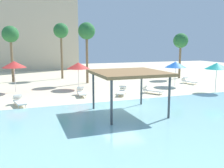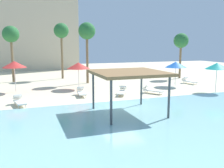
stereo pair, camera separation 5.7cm
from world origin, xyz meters
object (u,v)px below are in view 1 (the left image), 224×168
(palm_tree_2, at_px, (10,36))
(beach_umbrella_red_0, at_px, (78,66))
(lounge_chair_0, at_px, (19,101))
(shade_pavilion, at_px, (129,74))
(beach_umbrella_teal_2, at_px, (217,66))
(lounge_chair_3, at_px, (152,90))
(beach_umbrella_red_3, at_px, (14,64))
(palm_tree_0, at_px, (61,32))
(lounge_chair_2, at_px, (81,92))
(palm_tree_1, at_px, (87,33))
(palm_tree_3, at_px, (181,42))
(lounge_chair_1, at_px, (188,81))
(beach_umbrella_blue_1, at_px, (176,65))
(lounge_chair_5, at_px, (122,91))

(palm_tree_2, bearing_deg, beach_umbrella_red_0, -48.61)
(lounge_chair_0, bearing_deg, shade_pavilion, 42.66)
(beach_umbrella_red_0, bearing_deg, lounge_chair_0, -136.29)
(beach_umbrella_teal_2, relative_size, lounge_chair_3, 1.43)
(beach_umbrella_red_3, distance_m, palm_tree_2, 7.47)
(lounge_chair_3, height_order, palm_tree_0, palm_tree_0)
(beach_umbrella_red_3, relative_size, lounge_chair_2, 1.48)
(beach_umbrella_red_3, distance_m, lounge_chair_3, 12.77)
(beach_umbrella_teal_2, bearing_deg, lounge_chair_2, 167.74)
(lounge_chair_3, height_order, palm_tree_1, palm_tree_1)
(beach_umbrella_teal_2, bearing_deg, palm_tree_3, 74.17)
(lounge_chair_0, height_order, lounge_chair_3, same)
(lounge_chair_3, bearing_deg, beach_umbrella_teal_2, 41.44)
(lounge_chair_1, distance_m, palm_tree_1, 12.71)
(beach_umbrella_blue_1, xyz_separation_m, palm_tree_2, (-16.35, 9.01, 3.12))
(lounge_chair_5, bearing_deg, lounge_chair_3, 114.63)
(beach_umbrella_red_3, bearing_deg, palm_tree_0, 55.23)
(beach_umbrella_teal_2, distance_m, palm_tree_2, 22.44)
(shade_pavilion, distance_m, palm_tree_0, 18.52)
(beach_umbrella_red_0, bearing_deg, palm_tree_0, 92.65)
(palm_tree_3, bearing_deg, lounge_chair_5, -146.01)
(palm_tree_0, bearing_deg, palm_tree_2, -169.98)
(beach_umbrella_red_0, xyz_separation_m, palm_tree_2, (-6.32, 7.17, 3.09))
(lounge_chair_5, xyz_separation_m, palm_tree_3, (11.27, 7.60, 4.43))
(lounge_chair_1, xyz_separation_m, palm_tree_2, (-18.74, 8.14, 5.07))
(beach_umbrella_blue_1, height_order, palm_tree_3, palm_tree_3)
(lounge_chair_5, relative_size, palm_tree_2, 0.30)
(lounge_chair_2, bearing_deg, beach_umbrella_teal_2, 82.59)
(palm_tree_2, height_order, palm_tree_3, palm_tree_2)
(beach_umbrella_teal_2, height_order, palm_tree_0, palm_tree_0)
(palm_tree_0, height_order, palm_tree_1, palm_tree_0)
(beach_umbrella_red_3, xyz_separation_m, lounge_chair_0, (0.38, -5.54, -2.25))
(beach_umbrella_blue_1, relative_size, palm_tree_3, 0.45)
(shade_pavilion, bearing_deg, palm_tree_3, 45.19)
(lounge_chair_3, relative_size, palm_tree_2, 0.29)
(palm_tree_2, bearing_deg, beach_umbrella_teal_2, -36.58)
(beach_umbrella_red_3, distance_m, lounge_chair_1, 18.51)
(beach_umbrella_teal_2, xyz_separation_m, lounge_chair_5, (-8.61, 1.80, -2.11))
(shade_pavilion, bearing_deg, lounge_chair_2, 103.79)
(shade_pavilion, relative_size, beach_umbrella_red_3, 1.50)
(beach_umbrella_teal_2, distance_m, palm_tree_3, 10.04)
(lounge_chair_3, relative_size, palm_tree_3, 0.33)
(palm_tree_3, bearing_deg, lounge_chair_0, -156.49)
(lounge_chair_0, distance_m, palm_tree_1, 12.44)
(shade_pavilion, height_order, lounge_chair_5, shade_pavilion)
(palm_tree_0, bearing_deg, palm_tree_3, -18.58)
(beach_umbrella_red_3, height_order, palm_tree_3, palm_tree_3)
(lounge_chair_1, distance_m, lounge_chair_5, 10.05)
(beach_umbrella_red_0, xyz_separation_m, palm_tree_1, (1.73, 3.29, 3.38))
(lounge_chair_5, height_order, palm_tree_0, palm_tree_0)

